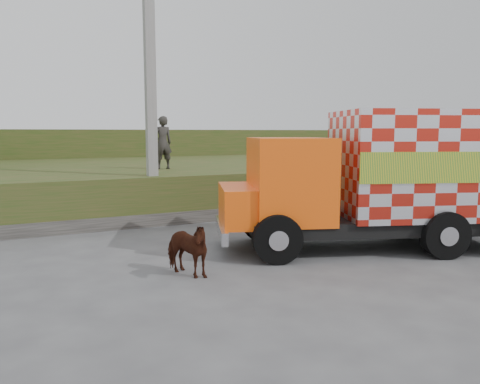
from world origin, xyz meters
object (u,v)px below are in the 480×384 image
cargo_truck (391,178)px  cow (185,249)px  utility_pole (151,92)px  pedestrian (163,143)px

cargo_truck → cow: cargo_truck is taller
cargo_truck → cow: bearing=-160.4°
utility_pole → cow: utility_pole is taller
cargo_truck → cow: (-5.34, -0.03, -1.18)m
utility_pole → pedestrian: (1.08, 2.51, -1.60)m
cow → pedestrian: pedestrian is taller
cargo_truck → pedestrian: bearing=131.9°
utility_pole → cargo_truck: 7.54m
pedestrian → utility_pole: bearing=63.9°
utility_pole → cargo_truck: bearing=-51.6°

